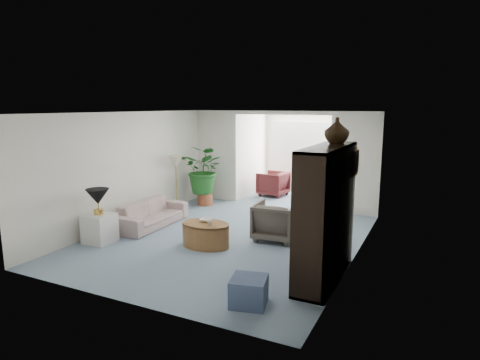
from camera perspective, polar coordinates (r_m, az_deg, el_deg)
The scene contains 26 objects.
floor at distance 8.33m, azimuth -1.83°, elevation -8.14°, with size 6.00×6.00×0.00m, color gray.
sunroom_floor at distance 11.97m, azimuth 7.38°, elevation -2.48°, with size 2.60×2.60×0.00m, color gray.
back_pier_left at distance 11.53m, azimuth -3.25°, elevation 3.40°, with size 1.20×0.12×2.50m, color white.
back_pier_right at distance 10.23m, azimuth 15.66°, elevation 2.16°, with size 1.20×0.12×2.50m, color white.
back_header at distance 10.64m, azimuth 5.76°, elevation 9.27°, with size 2.60×0.12×0.10m, color white.
window_pane at distance 12.77m, azimuth 9.09°, elevation 4.64°, with size 2.20×0.02×1.50m, color white.
window_blinds at distance 12.74m, azimuth 9.05°, elevation 4.63°, with size 2.20×0.02×1.50m, color white.
framed_picture at distance 7.05m, azimuth 15.67°, elevation 2.30°, with size 0.04×0.50×0.40m, color #B8A993.
sofa at distance 9.33m, azimuth -12.17°, elevation -4.58°, with size 1.88×0.74×0.55m, color beige.
end_table at distance 8.49m, azimuth -18.90°, elevation -6.36°, with size 0.51×0.51×0.56m, color white.
table_lamp at distance 8.33m, azimuth -19.16°, elevation -2.20°, with size 0.44×0.44×0.30m, color black.
floor_lamp at distance 10.45m, azimuth -8.92°, elevation 2.58°, with size 0.36×0.36×0.28m, color #FAE6C7.
coffee_table at distance 7.87m, azimuth -4.79°, elevation -7.57°, with size 0.95×0.95×0.45m, color olive.
coffee_bowl at distance 7.90m, azimuth -4.76°, elevation -5.57°, with size 0.22×0.22×0.06m, color silver.
coffee_cup at distance 7.63m, azimuth -4.24°, elevation -5.99°, with size 0.10×0.10×0.09m, color beige.
wingback_chair at distance 8.21m, azimuth 4.98°, elevation -5.71°, with size 0.80×0.82×0.75m, color #5F554B.
side_table_dark at distance 8.30m, azimuth 10.26°, elevation -6.30°, with size 0.48×0.38×0.57m, color black.
entertainment_cabinet at distance 6.36m, azimuth 11.82°, elevation -4.60°, with size 0.49×1.84×2.05m, color black.
cabinet_urn at distance 6.65m, azimuth 13.29°, elevation 6.71°, with size 0.39×0.39×0.40m, color #311F10.
ottoman at distance 5.69m, azimuth 1.23°, elevation -15.17°, with size 0.47×0.47×0.37m, color #4A5A7F.
plant_pot at distance 11.07m, azimuth -4.88°, elevation -2.64°, with size 0.40×0.40×0.32m, color #97492B.
house_plant at distance 10.91m, azimuth -4.94°, elevation 1.45°, with size 1.15×1.00×1.28m, color #205E20.
sunroom_chair_blue at distance 11.69m, azimuth 11.47°, elevation -1.09°, with size 0.78×0.80×0.73m, color #4A5A7F.
sunroom_chair_maroon at distance 12.15m, azimuth 4.61°, elevation -0.51°, with size 0.77×0.79×0.72m, color maroon.
sunroom_table at distance 12.62m, azimuth 9.03°, elevation -0.54°, with size 0.47×0.36×0.57m, color olive.
shelf_clutter at distance 6.39m, azimuth 11.63°, elevation -2.52°, with size 0.30×1.00×1.06m.
Camera 1 is at (3.70, -6.98, 2.64)m, focal length 30.74 mm.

